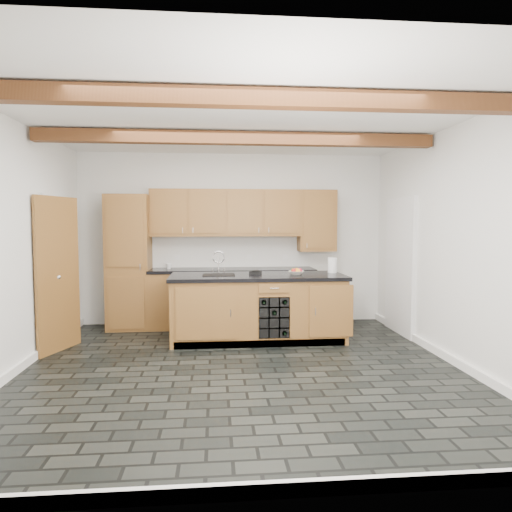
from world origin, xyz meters
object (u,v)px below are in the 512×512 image
Objects in this scene: island at (258,307)px; paper_towel at (332,265)px; fruit_bowl at (296,273)px; kitchen_scale at (255,272)px.

island is 1.27m from paper_towel.
paper_towel reaches higher than island.
fruit_bowl is at bearing -160.07° from paper_towel.
paper_towel reaches higher than kitchen_scale.
kitchen_scale is 0.88× the size of fruit_bowl.
paper_towel is at bearing 19.93° from fruit_bowl.
paper_towel reaches higher than fruit_bowl.
paper_towel is (1.11, 0.18, 0.58)m from island.
fruit_bowl is 0.98× the size of paper_towel.
island is at bearing -170.89° from paper_towel.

